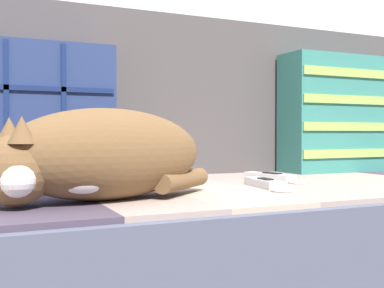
{
  "coord_description": "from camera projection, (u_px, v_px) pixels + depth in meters",
  "views": [
    {
      "loc": [
        -0.75,
        -0.9,
        0.5
      ],
      "look_at": [
        -0.3,
        0.07,
        0.48
      ],
      "focal_mm": 45.0,
      "sensor_mm": 36.0,
      "label": 1
    }
  ],
  "objects": [
    {
      "name": "game_remote_near",
      "position": [
        271.0,
        177.0,
        1.27
      ],
      "size": [
        0.08,
        0.21,
        0.02
      ],
      "color": "white",
      "rests_on": "couch"
    },
    {
      "name": "game_remote_far",
      "position": [
        265.0,
        183.0,
        1.1
      ],
      "size": [
        0.07,
        0.19,
        0.02
      ],
      "color": "white",
      "rests_on": "couch"
    },
    {
      "name": "throw_pillow_quilted",
      "position": [
        33.0,
        114.0,
        1.18
      ],
      "size": [
        0.39,
        0.14,
        0.34
      ],
      "color": "navy",
      "rests_on": "couch"
    },
    {
      "name": "couch",
      "position": [
        284.0,
        253.0,
        1.27
      ],
      "size": [
        1.93,
        0.8,
        0.38
      ],
      "color": "gray",
      "rests_on": "ground_plane"
    },
    {
      "name": "sofa_backrest",
      "position": [
        225.0,
        98.0,
        1.56
      ],
      "size": [
        1.89,
        0.14,
        0.48
      ],
      "color": "#474242",
      "rests_on": "couch"
    },
    {
      "name": "throw_pillow_striped",
      "position": [
        343.0,
        114.0,
        1.58
      ],
      "size": [
        0.43,
        0.14,
        0.38
      ],
      "color": "#337A70",
      "rests_on": "couch"
    },
    {
      "name": "sleeping_cat",
      "position": [
        97.0,
        157.0,
        0.87
      ],
      "size": [
        0.46,
        0.26,
        0.17
      ],
      "color": "brown",
      "rests_on": "couch"
    }
  ]
}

